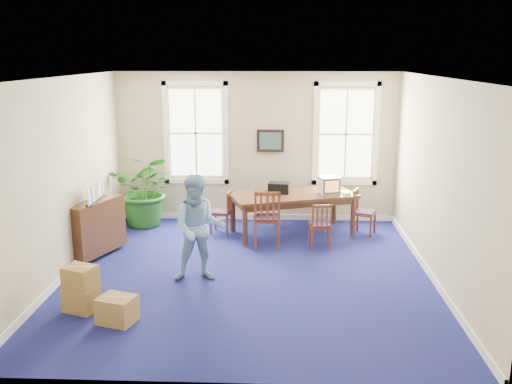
{
  "coord_description": "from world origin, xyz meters",
  "views": [
    {
      "loc": [
        0.49,
        -8.86,
        3.53
      ],
      "look_at": [
        0.1,
        0.6,
        1.25
      ],
      "focal_mm": 40.0,
      "sensor_mm": 36.0,
      "label": 1
    }
  ],
  "objects_px": {
    "crt_tv": "(329,185)",
    "potted_plant": "(146,190)",
    "chair_near_left": "(267,218)",
    "man": "(199,228)",
    "cardboard_boxes": "(95,285)",
    "conference_table": "(292,214)",
    "credenza": "(97,231)"
  },
  "relations": [
    {
      "from": "cardboard_boxes",
      "to": "potted_plant",
      "type": "bearing_deg",
      "value": 92.53
    },
    {
      "from": "chair_near_left",
      "to": "cardboard_boxes",
      "type": "relative_size",
      "value": 0.93
    },
    {
      "from": "man",
      "to": "conference_table",
      "type": "bearing_deg",
      "value": 51.29
    },
    {
      "from": "conference_table",
      "to": "potted_plant",
      "type": "xyz_separation_m",
      "value": [
        -3.06,
        0.43,
        0.36
      ]
    },
    {
      "from": "potted_plant",
      "to": "cardboard_boxes",
      "type": "xyz_separation_m",
      "value": [
        0.18,
        -4.06,
        -0.43
      ]
    },
    {
      "from": "conference_table",
      "to": "chair_near_left",
      "type": "height_order",
      "value": "chair_near_left"
    },
    {
      "from": "man",
      "to": "potted_plant",
      "type": "relative_size",
      "value": 1.11
    },
    {
      "from": "conference_table",
      "to": "potted_plant",
      "type": "height_order",
      "value": "potted_plant"
    },
    {
      "from": "conference_table",
      "to": "crt_tv",
      "type": "distance_m",
      "value": 0.93
    },
    {
      "from": "man",
      "to": "potted_plant",
      "type": "height_order",
      "value": "man"
    },
    {
      "from": "man",
      "to": "potted_plant",
      "type": "distance_m",
      "value": 3.32
    },
    {
      "from": "conference_table",
      "to": "chair_near_left",
      "type": "bearing_deg",
      "value": -139.97
    },
    {
      "from": "chair_near_left",
      "to": "credenza",
      "type": "height_order",
      "value": "chair_near_left"
    },
    {
      "from": "crt_tv",
      "to": "potted_plant",
      "type": "bearing_deg",
      "value": 160.6
    },
    {
      "from": "chair_near_left",
      "to": "man",
      "type": "distance_m",
      "value": 2.0
    },
    {
      "from": "man",
      "to": "credenza",
      "type": "xyz_separation_m",
      "value": [
        -1.98,
        1.03,
        -0.39
      ]
    },
    {
      "from": "chair_near_left",
      "to": "credenza",
      "type": "bearing_deg",
      "value": 9.0
    },
    {
      "from": "conference_table",
      "to": "credenza",
      "type": "height_order",
      "value": "credenza"
    },
    {
      "from": "chair_near_left",
      "to": "crt_tv",
      "type": "bearing_deg",
      "value": -147.13
    },
    {
      "from": "chair_near_left",
      "to": "credenza",
      "type": "distance_m",
      "value": 3.09
    },
    {
      "from": "chair_near_left",
      "to": "cardboard_boxes",
      "type": "distance_m",
      "value": 3.68
    },
    {
      "from": "conference_table",
      "to": "credenza",
      "type": "distance_m",
      "value": 3.82
    },
    {
      "from": "man",
      "to": "cardboard_boxes",
      "type": "relative_size",
      "value": 1.43
    },
    {
      "from": "conference_table",
      "to": "crt_tv",
      "type": "xyz_separation_m",
      "value": [
        0.72,
        0.06,
        0.59
      ]
    },
    {
      "from": "chair_near_left",
      "to": "man",
      "type": "bearing_deg",
      "value": 55.1
    },
    {
      "from": "conference_table",
      "to": "man",
      "type": "relative_size",
      "value": 1.42
    },
    {
      "from": "crt_tv",
      "to": "man",
      "type": "distance_m",
      "value": 3.42
    },
    {
      "from": "conference_table",
      "to": "potted_plant",
      "type": "bearing_deg",
      "value": 152.94
    },
    {
      "from": "conference_table",
      "to": "man",
      "type": "bearing_deg",
      "value": -140.49
    },
    {
      "from": "conference_table",
      "to": "chair_near_left",
      "type": "relative_size",
      "value": 2.19
    },
    {
      "from": "conference_table",
      "to": "chair_near_left",
      "type": "distance_m",
      "value": 0.98
    },
    {
      "from": "crt_tv",
      "to": "man",
      "type": "relative_size",
      "value": 0.24
    }
  ]
}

